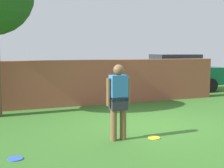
{
  "coord_description": "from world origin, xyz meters",
  "views": [
    {
      "loc": [
        -3.69,
        -6.9,
        1.93
      ],
      "look_at": [
        -0.58,
        0.92,
        1.0
      ],
      "focal_mm": 49.98,
      "sensor_mm": 36.0,
      "label": 1
    }
  ],
  "objects_px": {
    "person": "(118,99)",
    "frisbee_blue": "(15,159)",
    "car": "(175,73)",
    "frisbee_yellow": "(154,138)"
  },
  "relations": [
    {
      "from": "person",
      "to": "frisbee_blue",
      "type": "relative_size",
      "value": 6.0
    },
    {
      "from": "frisbee_yellow",
      "to": "frisbee_blue",
      "type": "bearing_deg",
      "value": -174.97
    },
    {
      "from": "car",
      "to": "frisbee_blue",
      "type": "distance_m",
      "value": 10.28
    },
    {
      "from": "person",
      "to": "frisbee_yellow",
      "type": "height_order",
      "value": "person"
    },
    {
      "from": "frisbee_yellow",
      "to": "car",
      "type": "bearing_deg",
      "value": 53.96
    },
    {
      "from": "person",
      "to": "frisbee_blue",
      "type": "xyz_separation_m",
      "value": [
        -2.15,
        -0.41,
        -0.89
      ]
    },
    {
      "from": "car",
      "to": "frisbee_yellow",
      "type": "bearing_deg",
      "value": 60.06
    },
    {
      "from": "person",
      "to": "frisbee_yellow",
      "type": "xyz_separation_m",
      "value": [
        0.79,
        -0.15,
        -0.89
      ]
    },
    {
      "from": "car",
      "to": "frisbee_yellow",
      "type": "xyz_separation_m",
      "value": [
        -4.74,
        -6.51,
        -0.85
      ]
    },
    {
      "from": "person",
      "to": "car",
      "type": "height_order",
      "value": "car"
    }
  ]
}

